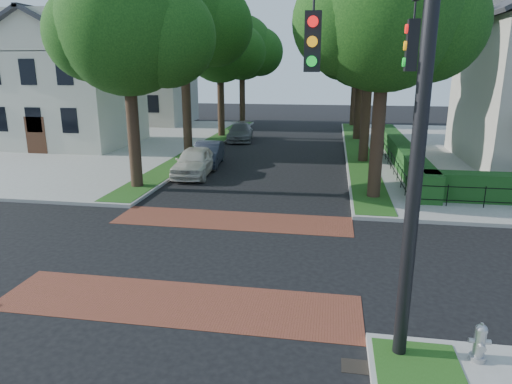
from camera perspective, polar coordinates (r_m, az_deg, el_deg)
ground at (r=14.51m, az=-5.67°, el=-7.60°), size 120.00×120.00×0.00m
sidewalk_nw at (r=39.76m, az=-26.26°, el=5.71°), size 30.00×30.00×0.15m
crosswalk_far at (r=17.41m, az=-2.94°, el=-3.55°), size 9.00×2.20×0.01m
crosswalk_near at (r=11.76m, az=-9.82°, el=-13.51°), size 9.00×2.20×0.01m
storm_drain at (r=9.70m, az=12.67°, el=-20.53°), size 0.65×0.45×0.01m
grass_strip_ne at (r=32.49m, az=12.62°, el=5.25°), size 1.60×29.80×0.02m
grass_strip_nw at (r=33.67m, az=-6.14°, el=5.88°), size 1.60×29.80×0.02m
tree_right_near at (r=20.31m, az=16.18°, el=20.39°), size 7.75×6.67×10.66m
tree_right_mid at (r=28.30m, az=14.42°, el=19.65°), size 8.25×7.09×11.22m
tree_right_far at (r=37.17m, az=13.18°, el=16.90°), size 7.25×6.23×9.74m
tree_right_back at (r=46.18m, az=12.56°, el=17.00°), size 7.50×6.45×10.20m
tree_left_near at (r=22.09m, az=-15.41°, el=19.05°), size 7.50×6.45×10.20m
tree_left_mid at (r=29.65m, az=-8.72°, el=20.41°), size 8.00×6.88×11.48m
tree_left_far at (r=38.20m, az=-4.32°, el=17.51°), size 7.00×6.02×9.86m
tree_left_back at (r=47.02m, az=-1.58°, el=17.48°), size 7.75×6.66×10.44m
hedge_main_road at (r=28.60m, az=17.68°, el=4.77°), size 1.00×18.00×1.20m
fence_main_road at (r=28.52m, az=16.07°, el=4.56°), size 0.06×18.00×0.90m
house_left_near at (r=36.30m, az=-22.84°, el=13.23°), size 10.00×9.00×10.14m
house_left_far at (r=48.77m, az=-13.95°, el=14.19°), size 10.00×9.00×10.14m
traffic_signal at (r=8.61m, az=18.26°, el=8.41°), size 2.17×2.00×8.00m
parked_car_front at (r=24.66m, az=-7.66°, el=3.80°), size 2.01×4.56×1.53m
parked_car_middle at (r=27.19m, az=-6.02°, el=4.77°), size 1.90×4.33×1.38m
parked_car_rear at (r=36.43m, az=-1.98°, el=7.49°), size 2.50×4.86×1.35m
fire_hydrant at (r=10.16m, az=26.17°, el=-16.55°), size 0.42×0.43×0.80m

